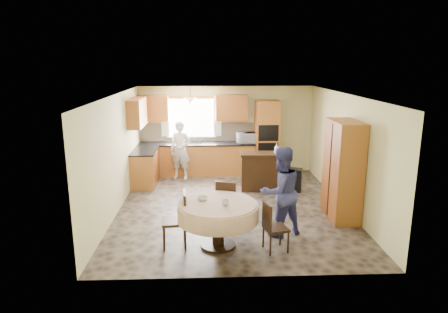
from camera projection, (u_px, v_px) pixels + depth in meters
floor at (232, 207)px, 8.97m from camera, size 5.00×6.00×0.01m
ceiling at (233, 95)px, 8.39m from camera, size 5.00×6.00×0.01m
wall_back at (226, 130)px, 11.59m from camera, size 5.00×0.02×2.50m
wall_front at (245, 199)px, 5.76m from camera, size 5.00×0.02×2.50m
wall_left at (116, 154)px, 8.58m from camera, size 0.02×6.00×2.50m
wall_right at (346, 152)px, 8.78m from camera, size 0.02×6.00×2.50m
window at (191, 118)px, 11.45m from camera, size 1.40×0.03×1.10m
curtain_left at (165, 117)px, 11.36m from camera, size 0.22×0.02×1.15m
curtain_right at (217, 116)px, 11.42m from camera, size 0.22×0.02×1.15m
base_cab_back at (197, 159)px, 11.46m from camera, size 3.30×0.60×0.88m
counter_back at (197, 144)px, 11.35m from camera, size 3.30×0.64×0.04m
base_cab_left at (145, 168)px, 10.53m from camera, size 0.60×1.20×0.88m
counter_left at (144, 151)px, 10.42m from camera, size 0.64×1.20×0.04m
backsplash at (197, 132)px, 11.57m from camera, size 3.30×0.02×0.55m
wall_cab_left at (153, 108)px, 11.20m from camera, size 0.85×0.33×0.72m
wall_cab_right at (232, 107)px, 11.28m from camera, size 0.90×0.33×0.72m
wall_cab_side at (137, 113)px, 10.18m from camera, size 0.33×1.20×0.72m
oven_tower at (267, 138)px, 11.38m from camera, size 0.66×0.62×2.12m
oven_upper at (269, 133)px, 11.03m from camera, size 0.56×0.01×0.45m
oven_lower at (268, 151)px, 11.15m from camera, size 0.56×0.01×0.45m
pendant at (190, 101)px, 10.86m from camera, size 0.36×0.36×0.18m
sideboard at (265, 173)px, 10.07m from camera, size 1.28×0.58×0.90m
space_heater at (293, 180)px, 10.00m from camera, size 0.49×0.41×0.58m
cupboard at (343, 170)px, 8.14m from camera, size 0.53×1.07×2.04m
dining_table at (218, 213)px, 6.93m from camera, size 1.41×1.41×0.80m
chair_left at (179, 217)px, 6.97m from camera, size 0.47×0.47×0.98m
chair_back at (227, 202)px, 7.75m from camera, size 0.53×0.53×0.96m
chair_right at (272, 225)px, 6.78m from camera, size 0.46×0.46×0.87m
framed_picture at (342, 138)px, 8.89m from camera, size 0.06×0.62×0.51m
microwave at (247, 138)px, 11.32m from camera, size 0.59×0.44×0.30m
person_sink at (181, 150)px, 10.97m from camera, size 0.67×0.53×1.61m
person_dining at (281, 192)px, 7.35m from camera, size 1.01×0.92×1.69m
bowl_sideboard at (254, 154)px, 9.95m from camera, size 0.26×0.26×0.05m
bottle_sideboard at (276, 149)px, 9.94m from camera, size 0.14×0.14×0.30m
cup_table at (225, 203)px, 6.76m from camera, size 0.16×0.16×0.10m
bowl_table at (202, 198)px, 7.02m from camera, size 0.22×0.22×0.06m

